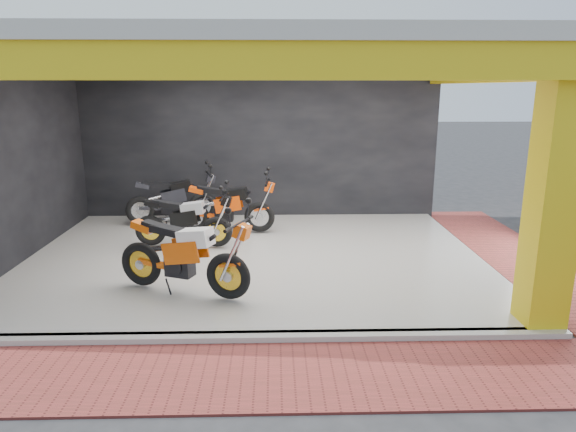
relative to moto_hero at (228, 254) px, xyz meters
name	(u,v)px	position (x,y,z in m)	size (l,w,h in m)	color
ground	(250,307)	(0.29, -0.02, -0.79)	(80.00, 80.00, 0.00)	#2D2D30
showroom_floor	(255,258)	(0.29, 1.98, -0.74)	(8.00, 6.00, 0.10)	beige
showroom_ceiling	(251,51)	(0.29, 1.98, 2.81)	(8.40, 6.40, 0.20)	beige
back_wall	(259,144)	(0.29, 5.08, 0.96)	(8.20, 0.20, 3.50)	black
left_wall	(11,165)	(-3.81, 1.98, 0.96)	(0.20, 6.20, 3.50)	black
corner_column	(554,196)	(4.04, -0.77, 0.96)	(0.50, 0.50, 3.50)	gold
header_beam_front	(240,61)	(0.29, -1.02, 2.51)	(8.40, 0.30, 0.40)	gold
header_beam_right	(493,70)	(4.29, 1.98, 2.51)	(0.30, 6.40, 0.40)	gold
floor_kerb	(246,338)	(0.29, -1.04, -0.74)	(8.00, 0.20, 0.10)	beige
paver_front	(242,375)	(0.29, -1.82, -0.77)	(9.00, 1.40, 0.03)	#973731
paver_right	(519,258)	(5.09, 1.98, -0.77)	(1.40, 7.00, 0.03)	#973731
moto_hero	(228,254)	(0.00, 0.00, 0.00)	(2.24, 0.83, 1.37)	#DE5209
moto_row_a	(216,217)	(-0.43, 2.45, -0.09)	(1.95, 0.72, 1.19)	black
moto_row_b	(259,203)	(0.34, 3.45, -0.04)	(2.10, 0.78, 1.28)	#F3490A
moto_row_d	(202,193)	(-0.97, 4.48, -0.05)	(2.07, 0.77, 1.27)	black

